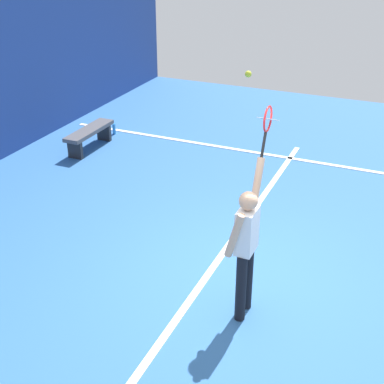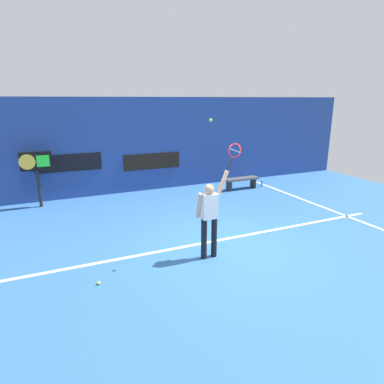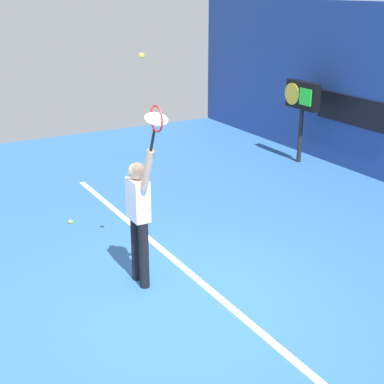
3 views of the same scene
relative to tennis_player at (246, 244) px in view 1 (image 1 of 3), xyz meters
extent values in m
plane|color=#2D609E|center=(0.62, 0.30, -1.01)|extent=(18.00, 18.00, 0.00)
cube|color=white|center=(0.62, 0.70, -1.00)|extent=(10.00, 0.10, 0.01)
cube|color=white|center=(5.00, 2.30, -1.00)|extent=(0.10, 7.00, 0.01)
cylinder|color=black|center=(-0.13, 0.00, -0.55)|extent=(0.13, 0.13, 0.92)
cylinder|color=black|center=(0.12, 0.00, -0.55)|extent=(0.13, 0.13, 0.92)
cube|color=white|center=(-0.01, 0.00, 0.18)|extent=(0.34, 0.20, 0.55)
sphere|color=#D8A884|center=(-0.01, 0.00, 0.57)|extent=(0.22, 0.22, 0.22)
cylinder|color=#D8A884|center=(0.30, 0.00, 0.67)|extent=(0.30, 0.09, 0.57)
cylinder|color=#D8A884|center=(-0.21, 0.08, 0.21)|extent=(0.09, 0.23, 0.58)
cylinder|color=black|center=(0.47, 0.00, 1.08)|extent=(0.14, 0.03, 0.29)
torus|color=red|center=(0.58, 0.00, 1.35)|extent=(0.41, 0.02, 0.41)
cylinder|color=silver|center=(0.58, 0.00, 1.35)|extent=(0.25, 0.27, 0.10)
sphere|color=#CCE033|center=(0.04, 0.08, 1.99)|extent=(0.07, 0.07, 0.07)
cube|color=#4C4C51|center=(3.81, 4.72, -0.60)|extent=(1.40, 0.36, 0.08)
cube|color=#262628|center=(3.26, 4.72, -0.83)|extent=(0.08, 0.32, 0.37)
cube|color=#262628|center=(4.36, 4.72, -0.83)|extent=(0.08, 0.32, 0.37)
cylinder|color=#338CD8|center=(4.78, 4.72, -0.89)|extent=(0.07, 0.07, 0.24)
camera|label=1|loc=(-5.23, -1.61, 3.43)|focal=51.18mm
camera|label=2|loc=(-3.12, -6.07, 2.40)|focal=31.27mm
camera|label=3|loc=(6.30, -2.78, 2.76)|focal=53.61mm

